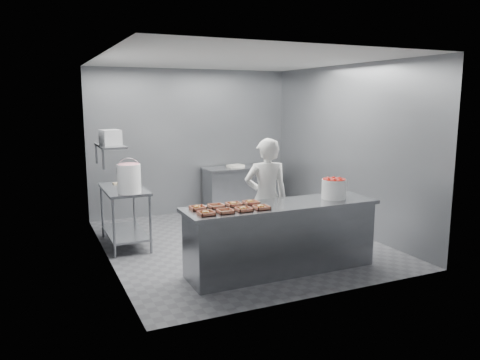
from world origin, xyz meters
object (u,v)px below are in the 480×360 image
object	(u,v)px
worker	(266,198)
tray_7	(251,202)
service_counter	(281,237)
strawberry_tub	(334,188)
tray_1	(225,211)
tray_5	(216,206)
tray_0	(206,213)
tray_3	(261,207)
tray_6	(234,204)
glaze_bucket	(129,178)
tray_2	(243,209)
tray_4	(198,208)
prep_table	(125,208)
back_counter	(241,189)
appliance	(110,137)

from	to	relation	value
worker	tray_7	bearing A→B (deg)	58.84
service_counter	strawberry_tub	xyz separation A→B (m)	(0.80, -0.00, 0.59)
tray_1	worker	bearing A→B (deg)	38.85
tray_5	worker	xyz separation A→B (m)	(0.94, 0.46, -0.07)
tray_0	tray_5	size ratio (longest dim) A/B	1.00
tray_3	worker	xyz separation A→B (m)	(0.46, 0.76, -0.07)
tray_6	glaze_bucket	size ratio (longest dim) A/B	0.37
tray_6	glaze_bucket	bearing A→B (deg)	126.87
tray_2	tray_6	size ratio (longest dim) A/B	1.00
tray_1	tray_4	xyz separation A→B (m)	(-0.24, 0.29, 0.00)
prep_table	tray_6	size ratio (longest dim) A/B	6.40
prep_table	strawberry_tub	size ratio (longest dim) A/B	3.66
back_counter	tray_4	bearing A→B (deg)	-122.73
back_counter	tray_1	world-z (taller)	tray_1
tray_0	tray_4	size ratio (longest dim) A/B	1.00
service_counter	tray_2	world-z (taller)	tray_2
appliance	tray_0	bearing A→B (deg)	-79.35
tray_0	tray_6	size ratio (longest dim) A/B	1.00
tray_6	strawberry_tub	distance (m)	1.43
prep_table	strawberry_tub	bearing A→B (deg)	-38.58
tray_6	strawberry_tub	world-z (taller)	strawberry_tub
back_counter	tray_5	distance (m)	3.59
tray_4	tray_6	bearing A→B (deg)	0.00
tray_3	appliance	xyz separation A→B (m)	(-1.45, 2.04, 0.75)
back_counter	glaze_bucket	world-z (taller)	glaze_bucket
prep_table	tray_0	distance (m)	2.19
tray_6	back_counter	bearing A→B (deg)	63.99
tray_1	appliance	world-z (taller)	appliance
tray_7	service_counter	bearing A→B (deg)	-21.48
tray_0	worker	xyz separation A→B (m)	(1.18, 0.76, -0.07)
tray_2	glaze_bucket	world-z (taller)	glaze_bucket
tray_6	tray_0	bearing A→B (deg)	-148.48
tray_2	strawberry_tub	distance (m)	1.43
strawberry_tub	glaze_bucket	size ratio (longest dim) A/B	0.64
service_counter	tray_4	bearing A→B (deg)	172.34
tray_1	appliance	xyz separation A→B (m)	(-0.97, 2.04, 0.76)
appliance	tray_2	bearing A→B (deg)	-68.36
back_counter	tray_4	size ratio (longest dim) A/B	8.01
service_counter	tray_3	size ratio (longest dim) A/B	13.88
tray_1	tray_2	distance (m)	0.24
appliance	tray_1	bearing A→B (deg)	-73.54
appliance	worker	bearing A→B (deg)	-42.83
strawberry_tub	glaze_bucket	world-z (taller)	glaze_bucket
tray_5	appliance	world-z (taller)	appliance
prep_table	back_counter	distance (m)	2.87
tray_3	tray_6	world-z (taller)	same
worker	glaze_bucket	distance (m)	1.98
tray_3	tray_7	distance (m)	0.29
tray_0	tray_4	bearing A→B (deg)	90.00
tray_2	appliance	bearing A→B (deg)	120.54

